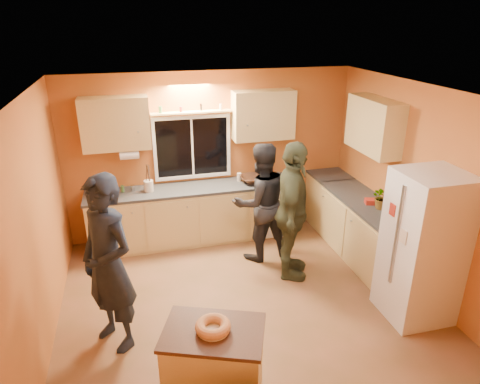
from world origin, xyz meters
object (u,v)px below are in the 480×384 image
object	(u,v)px
island	(214,368)
person_right	(292,212)
refrigerator	(423,248)
person_left	(108,265)
person_center	(260,202)

from	to	relation	value
island	person_right	size ratio (longest dim) A/B	0.54
refrigerator	person_right	distance (m)	1.63
island	person_left	bearing A→B (deg)	150.45
island	person_right	bearing A→B (deg)	73.92
island	person_left	distance (m)	1.50
island	person_right	distance (m)	2.39
island	person_left	xyz separation A→B (m)	(-0.87, 1.09, 0.55)
refrigerator	person_right	world-z (taller)	person_right
person_left	person_right	size ratio (longest dim) A/B	1.02
person_left	person_right	world-z (taller)	person_left
person_center	refrigerator	bearing A→B (deg)	120.19
island	person_right	xyz separation A→B (m)	(1.43, 1.85, 0.53)
island	person_left	size ratio (longest dim) A/B	0.53
island	person_center	world-z (taller)	person_center
island	person_right	world-z (taller)	person_right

